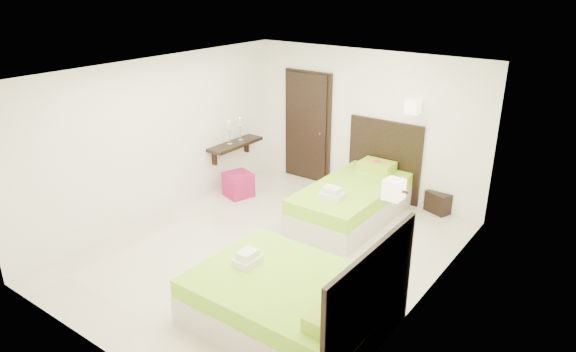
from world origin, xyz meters
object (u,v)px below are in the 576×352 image
Objects in this scene: ottoman at (238,185)px; bed_single at (354,199)px; bed_double at (294,300)px; nightstand at (440,202)px.

bed_single is at bearing 12.10° from ottoman.
bed_double is (0.83, -2.86, -0.02)m from bed_single.
bed_double is 5.31× the size of nightstand.
nightstand is 3.54m from ottoman.
ottoman is at bearing 140.96° from bed_double.
bed_single is 1.07× the size of bed_double.
nightstand is 0.91× the size of ottoman.
ottoman is (-2.96, 2.40, -0.10)m from bed_double.
ottoman is at bearing -167.90° from bed_single.
ottoman reaches higher than nightstand.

